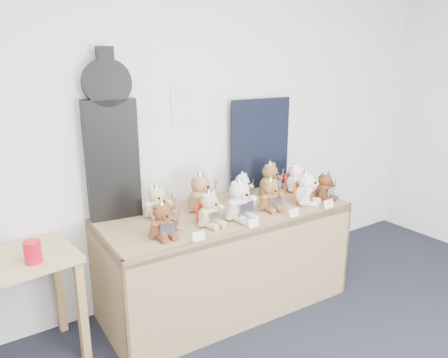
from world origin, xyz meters
TOP-DOWN VIEW (x-y plane):
  - room_shell at (0.37, 2.49)m, footprint 6.00×6.00m
  - display_table at (0.47, 2.01)m, footprint 1.86×0.83m
  - guitar_case at (-0.23, 2.42)m, footprint 0.36×0.15m
  - navy_board at (1.05, 2.41)m, footprint 0.57×0.06m
  - red_cup at (-0.85, 2.09)m, footprint 0.10×0.10m
  - teddy_front_far_left at (-0.12, 1.91)m, footprint 0.22×0.17m
  - teddy_front_left at (0.23, 1.92)m, footprint 0.23×0.20m
  - teddy_front_centre at (0.47, 1.90)m, footprint 0.27×0.22m
  - teddy_front_right at (0.76, 1.92)m, footprint 0.22×0.18m
  - teddy_front_far_right at (1.07, 1.87)m, footprint 0.24×0.24m
  - teddy_front_end at (1.28, 1.87)m, footprint 0.21×0.18m
  - teddy_back_left at (0.01, 2.25)m, footprint 0.21×0.19m
  - teddy_back_centre_left at (0.33, 2.20)m, footprint 0.27×0.24m
  - teddy_back_centre_right at (0.71, 2.19)m, footprint 0.21×0.20m
  - teddy_back_right at (1.00, 2.21)m, footprint 0.25×0.22m
  - teddy_back_end at (1.23, 2.16)m, footprint 0.22×0.21m
  - teddy_back_far_left at (0.05, 2.24)m, footprint 0.18×0.16m
  - entry_card_a at (0.04, 1.74)m, footprint 0.08×0.02m
  - entry_card_b at (0.45, 1.72)m, footprint 0.08×0.02m
  - entry_card_c at (0.81, 1.71)m, footprint 0.09×0.02m
  - entry_card_d at (1.14, 1.70)m, footprint 0.09×0.02m

SIDE VIEW (x-z plane):
  - display_table at x=0.47m, z-range 0.22..0.98m
  - red_cup at x=-0.85m, z-range 0.72..0.86m
  - entry_card_b at x=0.45m, z-range 0.77..0.83m
  - entry_card_a at x=0.04m, z-range 0.77..0.83m
  - entry_card_c at x=0.81m, z-range 0.77..0.83m
  - entry_card_d at x=1.14m, z-range 0.77..0.83m
  - teddy_back_far_left at x=0.05m, z-range 0.74..0.96m
  - teddy_front_end at x=1.28m, z-range 0.74..0.99m
  - teddy_back_centre_right at x=0.71m, z-range 0.74..0.99m
  - teddy_back_left at x=0.01m, z-range 0.74..1.00m
  - teddy_front_far_left at x=-0.12m, z-range 0.74..1.00m
  - teddy_back_end at x=1.23m, z-range 0.74..1.00m
  - teddy_front_right at x=0.76m, z-range 0.74..1.00m
  - teddy_front_left at x=0.23m, z-range 0.74..1.01m
  - teddy_front_far_right at x=1.07m, z-range 0.73..1.03m
  - teddy_back_right at x=1.00m, z-range 0.73..1.03m
  - teddy_back_centre_left at x=0.33m, z-range 0.73..1.05m
  - teddy_front_centre at x=0.47m, z-range 0.73..1.06m
  - navy_board at x=1.05m, z-range 0.76..1.52m
  - guitar_case at x=-0.23m, z-range 0.75..1.91m
  - room_shell at x=0.37m, z-range -1.49..4.51m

